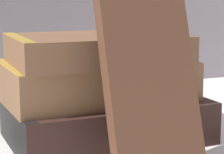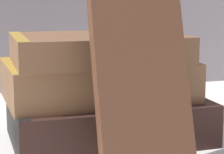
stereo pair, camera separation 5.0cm
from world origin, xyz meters
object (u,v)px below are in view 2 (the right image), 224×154
Objects in this scene: book_flat_middle at (93,80)px; book_leaning_front at (142,92)px; pocket_watch at (146,32)px; book_flat_bottom at (104,119)px; book_flat_top at (94,49)px; reading_glasses at (41,109)px.

book_flat_middle is 0.12m from book_leaning_front.
book_flat_bottom is at bearing 156.92° from pocket_watch.
book_flat_top is at bearing 100.58° from book_leaning_front.
reading_glasses is at bearing 106.94° from book_flat_bottom.
reading_glasses is (-0.04, 0.16, -0.10)m from book_flat_top.
reading_glasses is at bearing 102.97° from book_flat_middle.
book_flat_middle is at bearing 79.90° from book_flat_top.
book_flat_bottom is 2.31× the size of reading_glasses.
book_flat_bottom is 0.12m from book_leaning_front.
pocket_watch is at bearing 68.60° from book_leaning_front.
book_flat_middle is 1.28× the size of book_leaning_front.
book_flat_top is 0.11m from book_leaning_front.
book_flat_middle is 2.21× the size of reading_glasses.
book_flat_top is 1.94× the size of reading_glasses.
reading_glasses is (-0.04, 0.15, -0.07)m from book_flat_middle.
book_flat_bottom is at bearing 94.25° from book_leaning_front.
pocket_watch is at bearing -29.40° from book_flat_middle.
pocket_watch reaches higher than reading_glasses.
book_leaning_front reaches higher than pocket_watch.
book_flat_middle is at bearing 154.08° from pocket_watch.
pocket_watch is (0.04, -0.02, 0.10)m from book_flat_bottom.
book_flat_bottom is 3.59× the size of pocket_watch.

